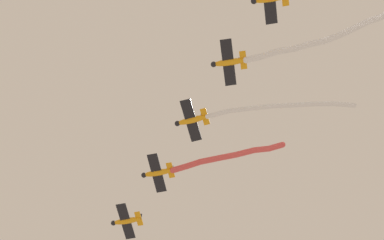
{
  "coord_description": "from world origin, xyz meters",
  "views": [
    {
      "loc": [
        40.55,
        34.21,
        6.71
      ],
      "look_at": [
        14.44,
        16.54,
        75.32
      ],
      "focal_mm": 47.41,
      "sensor_mm": 36.0,
      "label": 1
    }
  ],
  "objects_px": {
    "airplane_lead": "(126,221)",
    "airplane_right_wing": "(191,120)",
    "airplane_left_wing": "(157,173)",
    "airplane_slot": "(229,62)"
  },
  "relations": [
    {
      "from": "airplane_left_wing",
      "to": "airplane_right_wing",
      "type": "bearing_deg",
      "value": 132.03
    },
    {
      "from": "airplane_right_wing",
      "to": "airplane_slot",
      "type": "distance_m",
      "value": 10.42
    },
    {
      "from": "airplane_lead",
      "to": "airplane_right_wing",
      "type": "xyz_separation_m",
      "value": [
        8.85,
        18.82,
        0.5
      ]
    },
    {
      "from": "airplane_lead",
      "to": "airplane_slot",
      "type": "height_order",
      "value": "airplane_slot"
    },
    {
      "from": "airplane_left_wing",
      "to": "airplane_slot",
      "type": "height_order",
      "value": "airplane_slot"
    },
    {
      "from": "airplane_right_wing",
      "to": "airplane_slot",
      "type": "bearing_deg",
      "value": 135.49
    },
    {
      "from": "airplane_lead",
      "to": "airplane_slot",
      "type": "relative_size",
      "value": 1.01
    },
    {
      "from": "airplane_lead",
      "to": "airplane_left_wing",
      "type": "bearing_deg",
      "value": 131.69
    },
    {
      "from": "airplane_lead",
      "to": "airplane_right_wing",
      "type": "bearing_deg",
      "value": 131.7
    },
    {
      "from": "airplane_slot",
      "to": "airplane_left_wing",
      "type": "bearing_deg",
      "value": -51.07
    }
  ]
}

